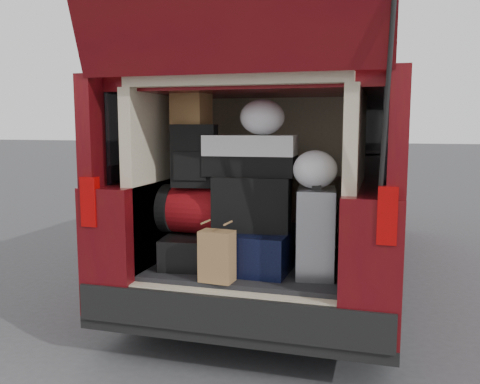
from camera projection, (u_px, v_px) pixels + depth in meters
The scene contains 14 objects.
ground at pixel (242, 356), 3.27m from camera, with size 80.00×80.00×0.00m, color #38383B.
minivan at pixel (294, 184), 4.92m from camera, with size 1.90×5.35×2.77m.
load_floor at pixel (253, 301), 3.50m from camera, with size 1.24×1.05×0.55m, color black.
black_hardshell at pixel (195, 249), 3.41m from camera, with size 0.37×0.50×0.20m, color black.
navy_hardshell at pixel (256, 248), 3.32m from camera, with size 0.48×0.58×0.25m, color black.
silver_roller at pixel (316, 232), 3.14m from camera, with size 0.23×0.36×0.54m, color silver.
kraft_bag at pixel (217, 256), 3.01m from camera, with size 0.20×0.13×0.31m, color #A4724A.
red_duffel at pixel (199, 210), 3.41m from camera, with size 0.50×0.32×0.32m, color maroon.
black_soft_case at pixel (252, 203), 3.27m from camera, with size 0.48×0.29×0.35m, color black.
backpack at pixel (195, 156), 3.32m from camera, with size 0.29×0.17×0.41m, color black.
twotone_duffel at pixel (251, 155), 3.29m from camera, with size 0.58×0.30×0.26m, color silver.
grocery_sack_lower at pixel (191, 109), 3.33m from camera, with size 0.22×0.18×0.20m, color brown.
plastic_bag_center at pixel (262, 117), 3.22m from camera, with size 0.28×0.26×0.23m, color white.
plastic_bag_right at pixel (315, 169), 3.08m from camera, with size 0.27×0.25×0.23m, color white.
Camera 1 is at (0.83, -2.99, 1.48)m, focal length 38.00 mm.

